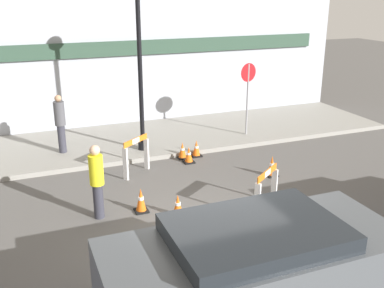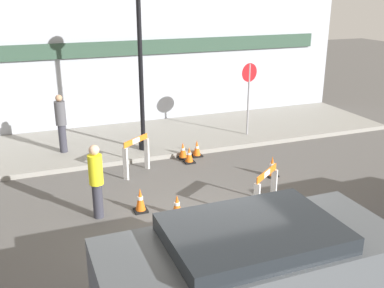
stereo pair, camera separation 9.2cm
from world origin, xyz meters
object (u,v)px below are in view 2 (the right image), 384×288
at_px(person_worker, 96,179).
at_px(person_pedestrian, 61,121).
at_px(stop_sign, 249,88).
at_px(parked_car_1, 251,268).
at_px(streetlamp_post, 140,46).

xyz_separation_m(person_worker, person_pedestrian, (-0.29, 4.18, 0.17)).
xyz_separation_m(stop_sign, person_worker, (-5.60, -3.73, -0.81)).
bearing_deg(person_worker, parked_car_1, -83.24).
height_order(streetlamp_post, parked_car_1, streetlamp_post).
bearing_deg(stop_sign, person_pedestrian, -16.62).
bearing_deg(streetlamp_post, person_worker, -119.26).
distance_m(streetlamp_post, person_pedestrian, 3.18).
distance_m(streetlamp_post, stop_sign, 3.90).
distance_m(streetlamp_post, parked_car_1, 8.00).
xyz_separation_m(person_pedestrian, parked_car_1, (1.79, -8.27, -0.15)).
height_order(streetlamp_post, person_pedestrian, streetlamp_post).
xyz_separation_m(streetlamp_post, person_worker, (-2.00, -3.56, -2.29)).
relative_size(person_worker, person_pedestrian, 0.96).
height_order(streetlamp_post, stop_sign, streetlamp_post).
xyz_separation_m(streetlamp_post, person_pedestrian, (-2.28, 0.62, -2.13)).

